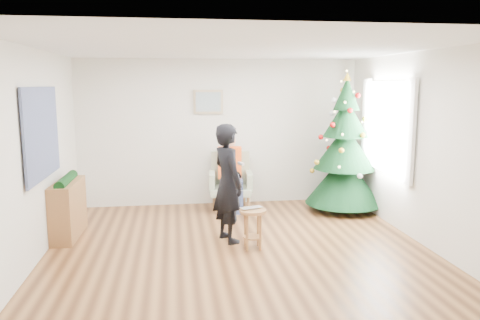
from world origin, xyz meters
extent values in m
plane|color=brown|center=(0.00, 0.00, 0.00)|extent=(5.00, 5.00, 0.00)
plane|color=white|center=(0.00, 0.00, 2.60)|extent=(5.00, 5.00, 0.00)
plane|color=silver|center=(0.00, 2.50, 1.30)|extent=(5.00, 0.00, 5.00)
plane|color=silver|center=(0.00, -2.50, 1.30)|extent=(5.00, 0.00, 5.00)
plane|color=silver|center=(-2.50, 0.00, 1.30)|extent=(0.00, 5.00, 5.00)
plane|color=silver|center=(2.50, 0.00, 1.30)|extent=(0.00, 5.00, 5.00)
cube|color=white|center=(2.47, 1.00, 1.50)|extent=(0.04, 1.30, 1.40)
cube|color=white|center=(2.44, 0.25, 1.50)|extent=(0.05, 0.25, 1.50)
cube|color=white|center=(2.44, 1.75, 1.50)|extent=(0.05, 0.25, 1.50)
cylinder|color=#3F2816|center=(2.06, 1.70, 0.15)|extent=(0.10, 0.10, 0.30)
cone|color=black|center=(2.06, 1.70, 0.55)|extent=(1.30, 1.30, 0.85)
cone|color=black|center=(2.06, 1.70, 1.10)|extent=(1.04, 1.04, 0.75)
cone|color=black|center=(2.06, 1.70, 1.60)|extent=(0.76, 0.76, 0.65)
cone|color=black|center=(2.06, 1.70, 2.00)|extent=(0.44, 0.44, 0.55)
cone|color=gold|center=(2.06, 1.70, 2.28)|extent=(0.14, 0.14, 0.14)
cylinder|color=brown|center=(0.19, 0.02, 0.51)|extent=(0.35, 0.35, 0.04)
cylinder|color=brown|center=(0.19, 0.02, 0.16)|extent=(0.27, 0.27, 0.02)
imported|color=silver|center=(0.19, 0.02, 0.54)|extent=(0.33, 0.27, 0.02)
cube|color=#98A686|center=(0.14, 2.00, 0.35)|extent=(0.74, 0.69, 0.12)
cube|color=#98A686|center=(0.17, 2.29, 0.69)|extent=(0.68, 0.18, 0.60)
cube|color=#98A686|center=(-0.18, 2.03, 0.51)|extent=(0.15, 0.54, 0.30)
cube|color=#98A686|center=(0.46, 1.97, 0.51)|extent=(0.15, 0.54, 0.30)
cube|color=navy|center=(0.14, 1.92, 0.48)|extent=(0.43, 0.44, 0.14)
cube|color=#EA5316|center=(0.14, 2.14, 0.81)|extent=(0.43, 0.25, 0.55)
sphere|color=tan|center=(0.14, 2.12, 1.19)|extent=(0.21, 0.21, 0.21)
imported|color=black|center=(-0.10, 0.39, 0.82)|extent=(0.58, 0.70, 1.64)
cube|color=white|center=(0.08, 0.36, 1.09)|extent=(0.08, 0.13, 0.04)
cube|color=brown|center=(-2.33, 0.88, 0.40)|extent=(0.33, 1.01, 0.80)
cylinder|color=black|center=(-2.33, 0.88, 0.82)|extent=(0.14, 0.90, 0.14)
cube|color=black|center=(-2.46, 0.30, 1.55)|extent=(0.03, 1.50, 1.15)
cube|color=tan|center=(-0.20, 2.47, 1.85)|extent=(0.52, 0.03, 0.42)
cube|color=gray|center=(-0.20, 2.45, 1.85)|extent=(0.44, 0.02, 0.34)
camera|label=1|loc=(-0.82, -5.84, 2.15)|focal=35.00mm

